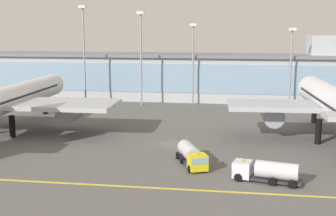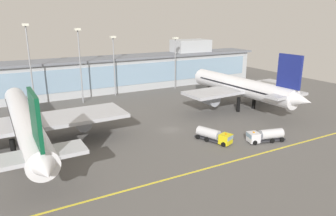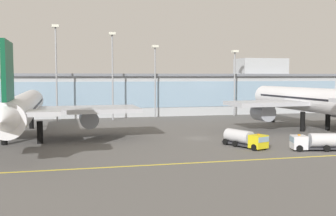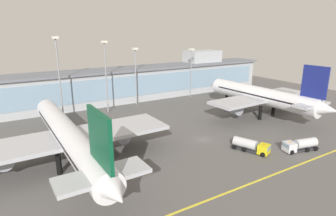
% 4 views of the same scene
% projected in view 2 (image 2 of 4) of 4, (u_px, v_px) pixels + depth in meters
% --- Properties ---
extents(ground_plane, '(182.93, 182.93, 0.00)m').
position_uv_depth(ground_plane, '(171.00, 130.00, 80.16)').
color(ground_plane, '#5B5956').
extents(taxiway_centreline_stripe, '(146.34, 0.50, 0.01)m').
position_uv_depth(taxiway_centreline_stripe, '(225.00, 164.00, 61.64)').
color(taxiway_centreline_stripe, yellow).
rests_on(taxiway_centreline_stripe, ground).
extents(terminal_building, '(133.66, 14.00, 18.34)m').
position_uv_depth(terminal_building, '(112.00, 73.00, 121.16)').
color(terminal_building, '#ADB2B7').
rests_on(terminal_building, ground).
extents(airliner_near_left, '(44.21, 57.98, 17.24)m').
position_uv_depth(airliner_near_left, '(25.00, 122.00, 66.53)').
color(airliner_near_left, black).
rests_on(airliner_near_left, ground).
extents(airliner_near_right, '(38.89, 49.17, 18.62)m').
position_uv_depth(airliner_near_right, '(241.00, 87.00, 97.77)').
color(airliner_near_right, black).
rests_on(airliner_near_right, ground).
extents(fuel_tanker_truck, '(5.64, 9.31, 2.90)m').
position_uv_depth(fuel_tanker_truck, '(214.00, 135.00, 72.15)').
color(fuel_tanker_truck, black).
rests_on(fuel_tanker_truck, ground).
extents(baggage_tug_near, '(9.36, 4.73, 2.90)m').
position_uv_depth(baggage_tug_near, '(265.00, 135.00, 72.13)').
color(baggage_tug_near, black).
rests_on(baggage_tug_near, ground).
extents(apron_light_mast_west, '(1.80, 1.80, 21.52)m').
position_uv_depth(apron_light_mast_west, '(114.00, 57.00, 111.53)').
color(apron_light_mast_west, gray).
rests_on(apron_light_mast_west, ground).
extents(apron_light_mast_centre, '(1.80, 1.80, 26.10)m').
position_uv_depth(apron_light_mast_centre, '(29.00, 55.00, 93.59)').
color(apron_light_mast_centre, gray).
rests_on(apron_light_mast_centre, ground).
extents(apron_light_mast_east, '(1.80, 1.80, 20.41)m').
position_uv_depth(apron_light_mast_east, '(175.00, 55.00, 122.93)').
color(apron_light_mast_east, gray).
rests_on(apron_light_mast_east, ground).
extents(apron_light_mast_far_east, '(1.80, 1.80, 24.51)m').
position_uv_depth(apron_light_mast_far_east, '(80.00, 55.00, 101.27)').
color(apron_light_mast_far_east, gray).
rests_on(apron_light_mast_far_east, ground).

